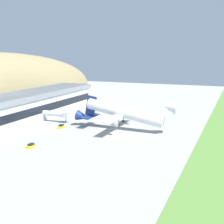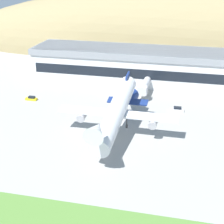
{
  "view_description": "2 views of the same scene",
  "coord_description": "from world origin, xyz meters",
  "views": [
    {
      "loc": [
        -116.4,
        -46.68,
        33.51
      ],
      "look_at": [
        3.68,
        2.94,
        8.08
      ],
      "focal_mm": 50.0,
      "sensor_mm": 36.0,
      "label": 1
    },
    {
      "loc": [
        27.26,
        -93.17,
        46.22
      ],
      "look_at": [
        5.17,
        -1.98,
        7.7
      ],
      "focal_mm": 60.0,
      "sensor_mm": 36.0,
      "label": 2
    }
  ],
  "objects": [
    {
      "name": "traffic_cone_0",
      "position": [
        7.08,
        13.06,
        0.28
      ],
      "size": [
        0.52,
        0.52,
        0.58
      ],
      "color": "orange",
      "rests_on": "ground_plane"
    },
    {
      "name": "jetway_0",
      "position": [
        8.54,
        33.1,
        3.99
      ],
      "size": [
        3.38,
        14.31,
        5.43
      ],
      "color": "silver",
      "rests_on": "ground_plane"
    },
    {
      "name": "ground_plane",
      "position": [
        0.0,
        0.0,
        0.0
      ],
      "size": [
        401.82,
        401.82,
        0.0
      ],
      "primitive_type": "plane",
      "color": "#9E9E99"
    },
    {
      "name": "cargo_airplane",
      "position": [
        6.26,
        -0.9,
        7.53
      ],
      "size": [
        33.55,
        45.89,
        12.93
      ],
      "color": "silver"
    },
    {
      "name": "traffic_cone_1",
      "position": [
        36.66,
        16.18,
        0.28
      ],
      "size": [
        0.52,
        0.52,
        0.58
      ],
      "color": "orange",
      "rests_on": "ground_plane"
    },
    {
      "name": "service_car_0",
      "position": [
        -0.9,
        25.52,
        0.65
      ],
      "size": [
        4.0,
        1.99,
        1.58
      ],
      "color": "gold",
      "rests_on": "ground_plane"
    },
    {
      "name": "service_car_1",
      "position": [
        21.23,
        21.85,
        0.65
      ],
      "size": [
        4.59,
        1.93,
        1.56
      ],
      "color": "silver",
      "rests_on": "ground_plane"
    },
    {
      "name": "terminal_building",
      "position": [
        10.21,
        50.96,
        7.49
      ],
      "size": [
        98.9,
        20.92,
        13.23
      ],
      "color": "silver",
      "rests_on": "ground_plane"
    },
    {
      "name": "service_car_2",
      "position": [
        -29.51,
        20.35,
        0.58
      ],
      "size": [
        4.09,
        1.74,
        1.41
      ],
      "color": "gold",
      "rests_on": "ground_plane"
    }
  ]
}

